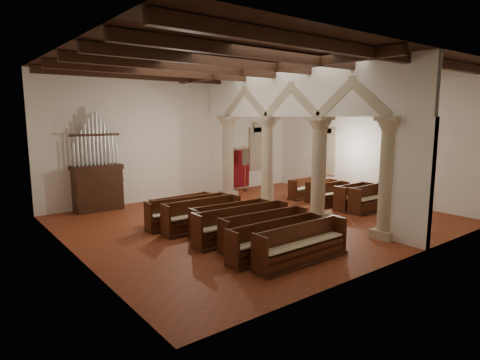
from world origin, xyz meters
The scene contains 33 objects.
floor centered at (0.00, 0.00, 0.00)m, with size 14.00×14.00×0.00m, color maroon.
ceiling centered at (0.00, 0.00, 6.00)m, with size 14.00×14.00×0.00m, color black.
wall_back centered at (0.00, 6.00, 3.00)m, with size 14.00×0.02×6.00m, color white.
wall_front centered at (0.00, -6.00, 3.00)m, with size 14.00×0.02×6.00m, color white.
wall_left centered at (-7.00, 0.00, 3.00)m, with size 0.02×12.00×6.00m, color white.
wall_right centered at (7.00, 0.00, 3.00)m, with size 0.02×12.00×6.00m, color white.
ceiling_beams centered at (0.00, 0.00, 5.82)m, with size 13.80×11.80×0.30m, color #3A2012, non-canonical shape.
arcade centered at (1.80, 0.00, 3.56)m, with size 0.90×11.90×6.00m.
window_right_a centered at (6.98, -1.50, 2.20)m, with size 0.03×1.00×2.20m, color #31705A.
window_right_b centered at (6.98, 2.50, 2.20)m, with size 0.03×1.00×2.20m, color #31705A.
window_back centered at (5.00, 5.98, 2.20)m, with size 1.00×0.03×2.20m, color #31705A.
pipe_organ centered at (-4.50, 5.50, 1.37)m, with size 2.10×0.85×4.40m.
lectern centered at (-3.72, 5.49, 0.55)m, with size 0.60×0.62×1.34m.
dossal_curtain centered at (3.50, 5.92, 1.17)m, with size 1.80×0.07×2.17m.
processional_banner centered at (3.49, 5.23, 0.82)m, with size 0.57×0.73×2.53m.
hymnal_box_a centered at (-0.42, -4.14, 0.28)m, with size 0.36×0.29×0.36m, color navy.
hymnal_box_b centered at (0.15, -3.10, 0.27)m, with size 0.35×0.28×0.35m, color navy.
hymnal_box_c centered at (-0.23, -0.95, 0.25)m, with size 0.29×0.24×0.29m, color navy.
tube_heater_a centered at (-2.01, -4.33, 0.16)m, with size 0.10×0.10×0.96m, color white.
tube_heater_b centered at (-1.72, -3.74, 0.16)m, with size 0.11×0.11×1.10m, color silver.
nave_pew_0 centered at (-2.11, -4.39, 0.36)m, with size 3.22×0.75×1.09m.
nave_pew_1 centered at (-2.33, -3.57, 0.35)m, with size 3.31×0.71×1.06m.
nave_pew_2 centered at (-2.01, -2.67, 0.36)m, with size 3.14×0.90×1.09m.
nave_pew_3 centered at (-2.19, -1.77, 0.37)m, with size 3.52×0.88×1.13m.
nave_pew_4 centered at (-2.00, -0.85, 0.35)m, with size 3.03×0.84×1.06m.
nave_pew_5 centered at (-2.57, 0.09, 0.37)m, with size 3.01×0.77×1.13m.
nave_pew_6 centered at (-2.65, 0.92, 0.36)m, with size 3.29×0.88×1.08m.
nave_pew_7 centered at (-2.43, 1.78, 0.32)m, with size 2.62×0.79×0.97m.
aisle_pew_0 centered at (4.70, -1.91, 0.38)m, with size 2.21×0.77×1.13m.
aisle_pew_1 centered at (4.56, -1.17, 0.37)m, with size 2.07×0.79×1.11m.
aisle_pew_2 centered at (4.26, -0.11, 0.36)m, with size 1.94×0.81×1.06m.
aisle_pew_3 centered at (4.75, 0.85, 0.34)m, with size 1.77×0.74×1.00m.
aisle_pew_4 centered at (4.54, 1.80, 0.34)m, with size 1.80×0.77×1.00m.
Camera 1 is at (-10.11, -11.86, 4.08)m, focal length 30.00 mm.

